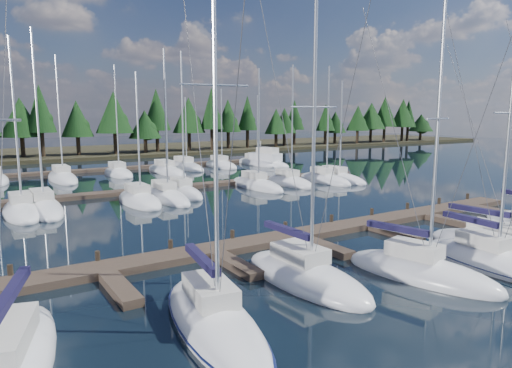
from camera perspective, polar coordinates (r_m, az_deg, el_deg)
ground at (r=39.43m, az=-5.77°, el=-2.83°), size 260.00×260.00×0.00m
far_shore at (r=96.42m, az=-22.04°, el=3.63°), size 220.00×30.00×0.60m
main_dock at (r=28.94m, az=5.62°, el=-6.71°), size 44.00×6.13×0.90m
back_docks at (r=57.35m, az=-14.60°, el=0.78°), size 50.00×21.80×0.40m
front_sailboat_1 at (r=17.77m, az=-5.29°, el=-16.63°), size 4.12×9.40×16.11m
front_sailboat_2 at (r=22.14m, az=6.12°, el=-11.40°), size 3.27×8.32×14.90m
front_sailboat_3 at (r=23.95m, az=19.85°, el=-10.30°), size 4.24×8.22×13.97m
front_sailboat_4 at (r=27.08m, az=27.21°, el=-8.57°), size 3.63×8.64×14.45m
front_sailboat_5 at (r=29.96m, az=28.31°, el=-7.04°), size 3.23×8.91×12.86m
back_sailboat_rows at (r=53.42m, az=-12.41°, el=0.35°), size 45.32×31.81×15.41m
motor_yacht_right at (r=70.10m, az=1.16°, el=2.73°), size 5.28×9.67×4.60m
tree_line at (r=86.33m, az=-21.46°, el=7.82°), size 186.17×11.67×13.22m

